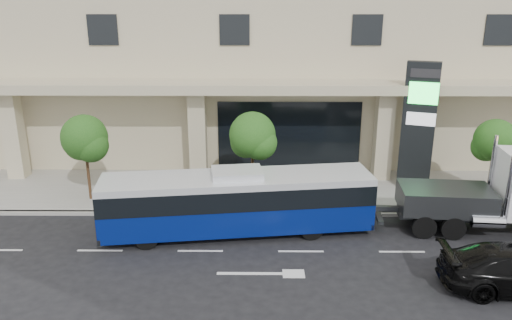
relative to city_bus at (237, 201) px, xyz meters
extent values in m
plane|color=black|center=(2.59, -0.16, -1.45)|extent=(120.00, 120.00, 0.00)
cube|color=gray|center=(2.59, 4.84, -1.38)|extent=(120.00, 6.00, 0.15)
cube|color=gray|center=(2.59, 1.84, -1.38)|extent=(120.00, 0.30, 0.15)
cube|color=#C2B491|center=(2.59, 6.64, 3.75)|extent=(60.00, 2.80, 0.50)
cube|color=black|center=(2.59, 7.81, 0.70)|extent=(8.00, 0.12, 4.00)
cube|color=#C2B491|center=(-12.41, 6.64, 1.15)|extent=(0.90, 0.90, 4.90)
cube|color=#C2B491|center=(-2.41, 6.64, 1.15)|extent=(0.90, 0.90, 4.90)
cube|color=#C2B491|center=(7.59, 6.64, 1.15)|extent=(0.90, 0.90, 4.90)
cylinder|color=#422B19|center=(-7.41, 3.44, 0.10)|extent=(0.14, 0.14, 2.80)
sphere|color=#144614|center=(-7.41, 3.44, 1.82)|extent=(2.20, 2.20, 2.20)
sphere|color=#144614|center=(-7.06, 3.24, 1.50)|extent=(1.65, 1.65, 1.65)
sphere|color=#144614|center=(-7.71, 3.64, 1.42)|extent=(1.54, 1.54, 1.54)
cylinder|color=#422B19|center=(0.59, 3.44, 0.17)|extent=(0.14, 0.14, 2.94)
sphere|color=#144614|center=(0.59, 3.44, 1.97)|extent=(2.20, 2.20, 2.20)
sphere|color=#144614|center=(0.94, 3.24, 1.64)|extent=(1.65, 1.65, 1.65)
sphere|color=#144614|center=(0.29, 3.64, 1.55)|extent=(1.54, 1.54, 1.54)
cylinder|color=#422B19|center=(12.09, 3.44, 0.06)|extent=(0.14, 0.14, 2.73)
sphere|color=#144614|center=(12.09, 3.44, 1.74)|extent=(2.00, 2.00, 2.00)
sphere|color=#144614|center=(12.44, 3.24, 1.43)|extent=(1.50, 1.50, 1.50)
sphere|color=#144614|center=(11.79, 3.64, 1.35)|extent=(1.40, 1.40, 1.40)
cylinder|color=black|center=(-3.57, -1.47, -0.98)|extent=(0.97, 0.40, 0.94)
cylinder|color=black|center=(-3.84, 0.48, -0.98)|extent=(0.97, 0.40, 0.94)
cylinder|color=black|center=(3.11, -0.58, -0.98)|extent=(0.97, 0.40, 0.94)
cylinder|color=black|center=(2.84, 1.37, -0.98)|extent=(0.97, 0.40, 0.94)
cube|color=navy|center=(0.01, 0.00, -0.56)|extent=(11.45, 3.81, 1.12)
cube|color=black|center=(0.01, 0.00, 0.42)|extent=(11.45, 3.85, 0.84)
cube|color=silver|center=(0.01, 0.00, 0.98)|extent=(11.45, 3.81, 0.28)
cube|color=silver|center=(0.01, 0.00, 1.26)|extent=(2.24, 1.76, 0.28)
cube|color=#2D3033|center=(-5.51, -0.74, -1.03)|extent=(0.45, 2.34, 0.28)
cube|color=#2D3033|center=(5.52, 0.74, -1.03)|extent=(0.45, 2.34, 0.28)
cube|color=#2D3033|center=(10.83, 0.27, -0.72)|extent=(7.79, 1.62, 0.36)
cylinder|color=silver|center=(10.87, -0.74, 1.00)|extent=(0.18, 0.18, 3.09)
cylinder|color=silver|center=(11.06, 1.25, 1.00)|extent=(0.18, 0.18, 3.09)
cube|color=#2D3033|center=(8.88, 0.45, -0.04)|extent=(4.01, 2.53, 1.00)
cube|color=#2D3033|center=(6.70, 0.65, -0.59)|extent=(1.47, 0.39, 0.20)
cube|color=#2D3033|center=(6.16, 0.70, -0.95)|extent=(0.38, 1.65, 0.16)
cylinder|color=black|center=(8.97, -0.52, -0.95)|extent=(1.02, 0.38, 1.00)
cylinder|color=black|center=(9.15, 1.38, -0.95)|extent=(1.02, 0.38, 1.00)
cylinder|color=black|center=(7.79, -0.41, -0.95)|extent=(1.02, 0.38, 1.00)
cylinder|color=black|center=(7.97, 1.49, -0.95)|extent=(1.02, 0.38, 1.00)
cube|color=black|center=(8.99, 5.32, 1.95)|extent=(1.71, 1.08, 6.50)
cube|color=#28F553|center=(8.99, 5.02, 3.68)|extent=(1.34, 0.55, 1.08)
cube|color=silver|center=(8.99, 5.02, 2.38)|extent=(1.34, 0.55, 0.65)
cube|color=#262628|center=(8.99, 5.02, 4.66)|extent=(1.34, 0.55, 0.43)
camera|label=1|loc=(0.96, -19.38, 8.05)|focal=35.00mm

